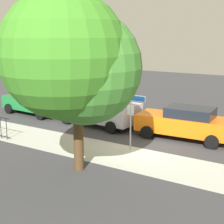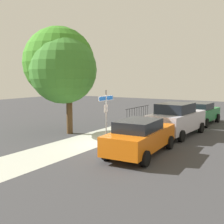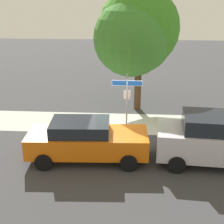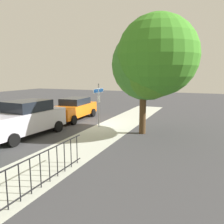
{
  "view_description": "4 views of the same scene",
  "coord_description": "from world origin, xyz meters",
  "px_view_note": "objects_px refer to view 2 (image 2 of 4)",
  "views": [
    {
      "loc": [
        -6.57,
        12.96,
        5.0
      ],
      "look_at": [
        1.07,
        0.8,
        1.7
      ],
      "focal_mm": 54.52,
      "sensor_mm": 36.0,
      "label": 1
    },
    {
      "loc": [
        -12.21,
        -7.79,
        3.44
      ],
      "look_at": [
        1.25,
        0.57,
        1.48
      ],
      "focal_mm": 45.15,
      "sensor_mm": 36.0,
      "label": 2
    },
    {
      "loc": [
        0.64,
        -13.4,
        6.22
      ],
      "look_at": [
        -0.28,
        -0.01,
        1.08
      ],
      "focal_mm": 51.26,
      "sensor_mm": 36.0,
      "label": 3
    },
    {
      "loc": [
        13.28,
        6.72,
        3.36
      ],
      "look_at": [
        -0.15,
        1.1,
        0.93
      ],
      "focal_mm": 36.62,
      "sensor_mm": 36.0,
      "label": 4
    }
  ],
  "objects_px": {
    "shade_tree": "(61,67)",
    "car_orange": "(140,136)",
    "car_green": "(200,113)",
    "street_sign": "(106,107)",
    "car_silver": "(177,119)"
  },
  "relations": [
    {
      "from": "car_silver",
      "to": "car_green",
      "type": "xyz_separation_m",
      "value": [
        4.98,
        -0.07,
        -0.15
      ]
    },
    {
      "from": "shade_tree",
      "to": "car_green",
      "type": "relative_size",
      "value": 1.49
    },
    {
      "from": "street_sign",
      "to": "car_silver",
      "type": "bearing_deg",
      "value": -37.81
    },
    {
      "from": "car_orange",
      "to": "car_green",
      "type": "bearing_deg",
      "value": -3.03
    },
    {
      "from": "shade_tree",
      "to": "car_orange",
      "type": "distance_m",
      "value": 7.26
    },
    {
      "from": "car_orange",
      "to": "car_green",
      "type": "xyz_separation_m",
      "value": [
        9.97,
        -0.02,
        -0.01
      ]
    },
    {
      "from": "car_silver",
      "to": "car_green",
      "type": "relative_size",
      "value": 1.09
    },
    {
      "from": "street_sign",
      "to": "car_silver",
      "type": "height_order",
      "value": "street_sign"
    },
    {
      "from": "shade_tree",
      "to": "car_silver",
      "type": "relative_size",
      "value": 1.36
    },
    {
      "from": "shade_tree",
      "to": "car_orange",
      "type": "height_order",
      "value": "shade_tree"
    },
    {
      "from": "car_orange",
      "to": "car_green",
      "type": "relative_size",
      "value": 1.07
    },
    {
      "from": "car_silver",
      "to": "car_green",
      "type": "bearing_deg",
      "value": 3.36
    },
    {
      "from": "street_sign",
      "to": "car_orange",
      "type": "distance_m",
      "value": 3.32
    },
    {
      "from": "car_silver",
      "to": "car_orange",
      "type": "bearing_deg",
      "value": -175.12
    },
    {
      "from": "shade_tree",
      "to": "car_green",
      "type": "distance_m",
      "value": 10.73
    }
  ]
}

